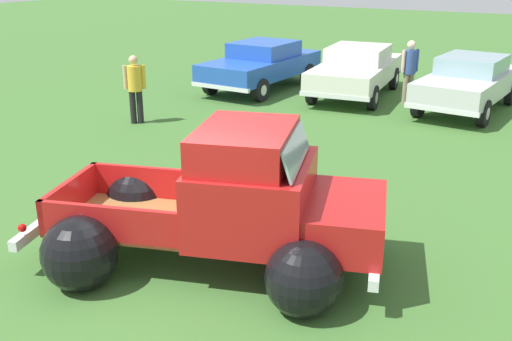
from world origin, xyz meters
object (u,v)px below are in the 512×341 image
Objects in this scene: vintage_pickup_truck at (233,213)px; spectator_0 at (135,85)px; spectator_1 at (410,68)px; show_car_0 at (262,63)px; show_car_1 at (356,69)px; show_car_2 at (469,81)px.

vintage_pickup_truck reaches higher than spectator_0.
vintage_pickup_truck is 2.84× the size of spectator_1.
vintage_pickup_truck is 1.09× the size of show_car_0.
spectator_0 is (-3.73, -5.43, 0.17)m from show_car_1.
vintage_pickup_truck is at bearing 29.85° from show_car_0.
show_car_2 is (1.23, 10.23, 0.02)m from vintage_pickup_truck.
vintage_pickup_truck is 1.08× the size of show_car_1.
show_car_1 is at bearing -88.10° from show_car_2.
spectator_0 is at bearing 122.57° from vintage_pickup_truck.
vintage_pickup_truck is at bearing 132.29° from spectator_1.
vintage_pickup_truck is 10.67m from show_car_1.
spectator_1 reaches higher than show_car_2.
show_car_0 is 6.08m from show_car_2.
vintage_pickup_truck reaches higher than show_car_0.
show_car_0 is 4.50m from spectator_1.
vintage_pickup_truck is 10.19m from spectator_1.
show_car_1 is 6.60m from spectator_0.
show_car_0 and show_car_1 have the same top height.
spectator_0 is 0.95× the size of spectator_1.
show_car_2 is at bearing 67.26° from vintage_pickup_truck.
spectator_0 is at bearing -46.71° from show_car_2.
show_car_1 is 2.64× the size of spectator_1.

